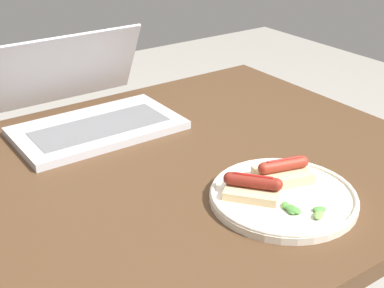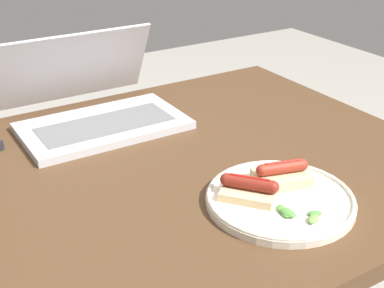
{
  "view_description": "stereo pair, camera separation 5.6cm",
  "coord_description": "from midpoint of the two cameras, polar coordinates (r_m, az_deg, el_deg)",
  "views": [
    {
      "loc": [
        -0.52,
        -0.79,
        1.27
      ],
      "look_at": [
        0.02,
        -0.04,
        0.81
      ],
      "focal_mm": 50.0,
      "sensor_mm": 36.0,
      "label": 1
    },
    {
      "loc": [
        -0.47,
        -0.83,
        1.27
      ],
      "look_at": [
        0.02,
        -0.04,
        0.81
      ],
      "focal_mm": 50.0,
      "sensor_mm": 36.0,
      "label": 2
    }
  ],
  "objects": [
    {
      "name": "salad_pile",
      "position": [
        0.92,
        10.02,
        -7.0
      ],
      "size": [
        0.07,
        0.08,
        0.01
      ],
      "color": "#4C8E3D",
      "rests_on": "plate"
    },
    {
      "name": "plate",
      "position": [
        0.97,
        8.08,
        -5.55
      ],
      "size": [
        0.27,
        0.27,
        0.02
      ],
      "color": "silver",
      "rests_on": "desk"
    },
    {
      "name": "sausage_toast_left",
      "position": [
        1.01,
        8.11,
        -2.96
      ],
      "size": [
        0.11,
        0.1,
        0.04
      ],
      "rotation": [
        0.0,
        0.0,
        6.01
      ],
      "color": "#D6B784",
      "rests_on": "plate"
    },
    {
      "name": "laptop",
      "position": [
        1.27,
        -12.25,
        3.53
      ],
      "size": [
        0.37,
        0.31,
        0.2
      ],
      "color": "#B7B7BC",
      "rests_on": "desk"
    },
    {
      "name": "desk",
      "position": [
        1.13,
        -3.14,
        -6.89
      ],
      "size": [
        1.08,
        0.86,
        0.75
      ],
      "color": "#4C331E",
      "rests_on": "ground_plane"
    },
    {
      "name": "sausage_toast_middle",
      "position": [
        0.95,
        4.8,
        -4.61
      ],
      "size": [
        0.11,
        0.12,
        0.04
      ],
      "rotation": [
        0.0,
        0.0,
        5.4
      ],
      "color": "#D6B784",
      "rests_on": "plate"
    }
  ]
}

